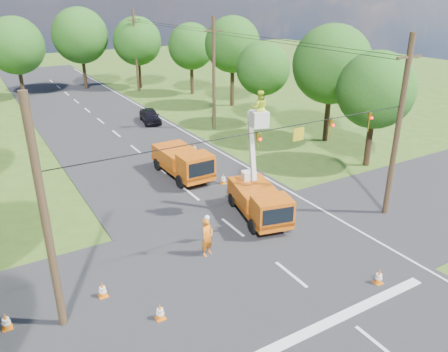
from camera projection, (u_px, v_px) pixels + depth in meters
ground at (136, 150)px, 35.53m from camera, size 140.00×140.00×0.00m
road_main at (136, 150)px, 35.53m from camera, size 12.00×100.00×0.06m
road_cross at (265, 254)px, 21.25m from camera, size 56.00×10.00×0.07m
stop_bar at (342, 317)px, 17.13m from camera, size 9.00×0.45×0.02m
edge_line at (197, 139)px, 38.17m from camera, size 0.12×90.00×0.02m
bucket_truck at (259, 192)px, 24.13m from camera, size 3.13×5.65×7.15m
second_truck at (183, 162)px, 29.84m from camera, size 2.39×5.84×2.17m
ground_worker at (207, 237)px, 20.83m from camera, size 0.87×0.74×2.01m
distant_car at (150, 116)px, 42.76m from camera, size 2.30×4.27×1.38m
traffic_cone_1 at (379, 277)px, 18.97m from camera, size 0.38×0.38×0.71m
traffic_cone_2 at (232, 192)px, 27.14m from camera, size 0.38×0.38×0.71m
traffic_cone_3 at (223, 179)px, 29.01m from camera, size 0.38×0.38×0.71m
traffic_cone_4 at (160, 312)px, 16.87m from camera, size 0.38×0.38×0.71m
traffic_cone_5 at (103, 290)px, 18.13m from camera, size 0.38×0.38×0.71m
traffic_cone_6 at (6, 321)px, 16.37m from camera, size 0.38×0.38×0.71m
traffic_cone_7 at (195, 148)px, 34.77m from camera, size 0.38×0.38×0.71m
pole_right_near at (398, 128)px, 23.30m from camera, size 1.80×0.30×10.00m
pole_right_mid at (214, 74)px, 39.16m from camera, size 1.80×0.30×10.00m
pole_right_far at (136, 51)px, 55.02m from camera, size 1.80×0.30×10.00m
pole_left at (45, 220)px, 15.04m from camera, size 0.30×0.30×9.00m
signal_span at (309, 132)px, 20.03m from camera, size 18.00×0.29×1.07m
tree_right_a at (376, 90)px, 30.24m from camera, size 5.40×5.40×8.28m
tree_right_b at (332, 65)px, 35.37m from camera, size 6.40×6.40×9.65m
tree_right_c at (263, 69)px, 40.50m from camera, size 5.00×5.00×7.83m
tree_right_d at (233, 45)px, 47.08m from camera, size 6.00×6.00×9.70m
tree_right_e at (191, 46)px, 53.28m from camera, size 5.60×5.60×8.63m
tree_far_a at (15, 46)px, 50.62m from camera, size 6.60×6.60×9.50m
tree_far_b at (80, 36)px, 55.74m from camera, size 7.00×7.00×10.32m
tree_far_c at (137, 41)px, 56.71m from camera, size 6.20×6.20×9.18m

